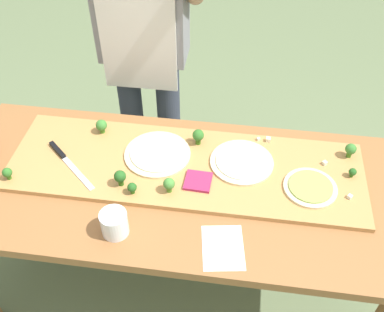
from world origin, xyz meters
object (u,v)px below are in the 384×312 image
(pizza_whole_white_garlic, at_px, (242,162))
(cheese_crumble_b, at_px, (258,139))
(broccoli_floret_back_mid, at_px, (169,184))
(broccoli_floret_back_left, at_px, (132,188))
(broccoli_floret_center_right, at_px, (120,177))
(cheese_crumble_d, at_px, (325,163))
(pizza_whole_pesto_green, at_px, (310,187))
(cook_center, at_px, (143,38))
(broccoli_floret_front_right, at_px, (7,173))
(cheese_crumble_a, at_px, (350,197))
(pizza_whole_cheese_artichoke, at_px, (157,154))
(prep_table, at_px, (174,200))
(chefs_knife, at_px, (65,158))
(flour_cup, at_px, (115,224))
(broccoli_floret_back_right, at_px, (353,172))
(pizza_slice_near_left, at_px, (198,181))
(recipe_note, at_px, (223,248))
(broccoli_floret_center_left, at_px, (351,149))
(broccoli_floret_front_left, at_px, (102,126))
(broccoli_floret_front_mid, at_px, (198,136))
(cheese_crumble_c, at_px, (268,140))

(pizza_whole_white_garlic, xyz_separation_m, cheese_crumble_b, (0.06, 0.15, -0.00))
(broccoli_floret_back_mid, distance_m, broccoli_floret_back_left, 0.14)
(broccoli_floret_center_right, xyz_separation_m, cheese_crumble_d, (0.77, 0.22, -0.03))
(pizza_whole_pesto_green, distance_m, cook_center, 1.01)
(broccoli_floret_front_right, distance_m, broccoli_floret_back_mid, 0.62)
(cheese_crumble_a, distance_m, cheese_crumble_b, 0.44)
(pizza_whole_white_garlic, xyz_separation_m, pizza_whole_cheese_artichoke, (-0.34, -0.00, -0.00))
(prep_table, xyz_separation_m, broccoli_floret_back_left, (-0.14, -0.09, 0.15))
(chefs_knife, distance_m, pizza_whole_pesto_green, 0.97)
(broccoli_floret_center_right, relative_size, flour_cup, 0.72)
(cook_center, bearing_deg, cheese_crumble_b, -34.04)
(chefs_knife, height_order, broccoli_floret_back_right, broccoli_floret_back_right)
(pizza_whole_cheese_artichoke, xyz_separation_m, pizza_slice_near_left, (0.18, -0.13, -0.00))
(recipe_note, bearing_deg, broccoli_floret_center_left, 46.67)
(broccoli_floret_back_right, distance_m, broccoli_floret_front_left, 1.03)
(broccoli_floret_back_left, bearing_deg, pizza_whole_pesto_green, 9.74)
(broccoli_floret_back_left, bearing_deg, pizza_whole_white_garlic, 28.37)
(chefs_knife, height_order, broccoli_floret_center_left, broccoli_floret_center_left)
(cheese_crumble_a, xyz_separation_m, flour_cup, (-0.82, -0.25, 0.01))
(chefs_knife, bearing_deg, flour_cup, -46.35)
(prep_table, relative_size, pizza_slice_near_left, 17.61)
(prep_table, distance_m, recipe_note, 0.36)
(broccoli_floret_back_left, xyz_separation_m, cheese_crumble_d, (0.72, 0.25, -0.02))
(broccoli_floret_back_right, xyz_separation_m, recipe_note, (-0.46, -0.38, -0.04))
(recipe_note, bearing_deg, broccoli_floret_back_mid, 136.69)
(pizza_whole_pesto_green, bearing_deg, broccoli_floret_back_mid, -170.70)
(prep_table, bearing_deg, cheese_crumble_d, 15.86)
(broccoli_floret_center_left, xyz_separation_m, broccoli_floret_back_mid, (-0.68, -0.28, -0.00))
(pizza_whole_pesto_green, bearing_deg, pizza_whole_cheese_artichoke, 170.78)
(chefs_knife, relative_size, broccoli_floret_back_right, 6.38)
(broccoli_floret_back_right, bearing_deg, broccoli_floret_front_left, 173.46)
(broccoli_floret_back_mid, bearing_deg, flour_cup, -129.11)
(cheese_crumble_b, distance_m, cook_center, 0.71)
(broccoli_floret_back_left, bearing_deg, cheese_crumble_d, 19.22)
(flour_cup, bearing_deg, cheese_crumble_d, 29.32)
(pizza_slice_near_left, relative_size, cheese_crumble_b, 8.23)
(broccoli_floret_front_right, relative_size, broccoli_floret_center_right, 0.77)
(pizza_whole_white_garlic, height_order, broccoli_floret_center_left, broccoli_floret_center_left)
(pizza_whole_pesto_green, height_order, broccoli_floret_center_left, broccoli_floret_center_left)
(broccoli_floret_front_mid, bearing_deg, cheese_crumble_a, -19.97)
(pizza_whole_cheese_artichoke, relative_size, cheese_crumble_d, 17.39)
(pizza_whole_pesto_green, distance_m, broccoli_floret_front_right, 1.15)
(broccoli_floret_center_left, bearing_deg, cheese_crumble_a, -95.09)
(recipe_note, bearing_deg, pizza_whole_pesto_green, 44.25)
(cheese_crumble_c, bearing_deg, broccoli_floret_center_left, -8.19)
(pizza_whole_cheese_artichoke, bearing_deg, chefs_knife, -168.04)
(pizza_whole_pesto_green, relative_size, cook_center, 0.12)
(broccoli_floret_center_left, relative_size, broccoli_floret_front_left, 1.02)
(pizza_whole_cheese_artichoke, distance_m, broccoli_floret_front_left, 0.28)
(broccoli_floret_front_left, bearing_deg, cook_center, 76.30)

